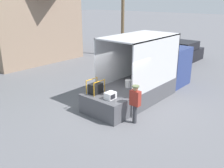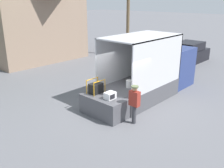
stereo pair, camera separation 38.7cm
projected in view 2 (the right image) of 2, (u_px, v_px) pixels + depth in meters
name	position (u px, v px, depth m)	size (l,w,h in m)	color
ground_plane	(113.00, 111.00, 11.69)	(160.00, 160.00, 0.00)	slate
box_truck	(157.00, 74.00, 13.87)	(6.24, 2.23, 3.28)	navy
tailgate_deck	(104.00, 106.00, 11.15)	(1.13, 2.12, 0.89)	#4C4C51
microwave	(110.00, 95.00, 10.71)	(0.47, 0.37, 0.30)	white
portable_generator	(96.00, 88.00, 11.33)	(0.73, 0.51, 0.64)	black
worker_person	(134.00, 101.00, 10.20)	(0.30, 0.44, 1.67)	#38383D
pickup_truck_black	(185.00, 55.00, 20.08)	(5.43, 1.95, 1.64)	black
house_backdrop	(24.00, 13.00, 21.38)	(7.84, 8.14, 7.46)	gray
utility_pole	(128.00, 2.00, 21.40)	(1.80, 0.28, 9.09)	brown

